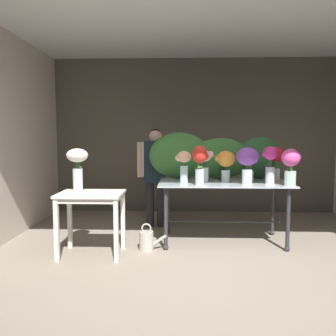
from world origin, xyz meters
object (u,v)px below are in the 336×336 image
(vase_white_roses_tall, at_px, (77,165))
(watering_can, at_px, (147,240))
(vase_fuchsia_dahlias, at_px, (291,164))
(vase_magenta_carnations, at_px, (270,162))
(vase_ivory_snapdragons, at_px, (250,164))
(side_table_white, at_px, (91,201))
(florist, at_px, (155,167))
(vase_scarlet_tulips, at_px, (200,162))
(display_table_glass, at_px, (223,191))
(vase_sunset_lilies, at_px, (225,162))
(vase_blush_ranunculus, at_px, (205,163))
(vase_peach_stock, at_px, (184,164))
(vase_crimson_freesia, at_px, (276,159))
(vase_violet_anemones, at_px, (247,161))

(vase_white_roses_tall, xyz_separation_m, watering_can, (0.81, 0.19, -0.97))
(vase_fuchsia_dahlias, bearing_deg, vase_magenta_carnations, 140.41)
(vase_ivory_snapdragons, bearing_deg, side_table_white, -163.43)
(florist, xyz_separation_m, watering_can, (-0.03, -1.11, -0.82))
(vase_fuchsia_dahlias, bearing_deg, vase_ivory_snapdragons, 137.00)
(vase_scarlet_tulips, bearing_deg, display_table_glass, 44.47)
(display_table_glass, distance_m, vase_fuchsia_dahlias, 0.94)
(vase_ivory_snapdragons, height_order, watering_can, vase_ivory_snapdragons)
(vase_magenta_carnations, bearing_deg, display_table_glass, 163.06)
(vase_sunset_lilies, relative_size, vase_white_roses_tall, 0.78)
(florist, height_order, vase_magenta_carnations, florist)
(side_table_white, xyz_separation_m, watering_can, (0.65, 0.19, -0.53))
(vase_scarlet_tulips, height_order, vase_blush_ranunculus, vase_scarlet_tulips)
(side_table_white, xyz_separation_m, vase_peach_stock, (1.12, 0.41, 0.42))
(florist, relative_size, vase_crimson_freesia, 3.35)
(vase_violet_anemones, relative_size, vase_white_roses_tall, 0.88)
(vase_blush_ranunculus, distance_m, vase_ivory_snapdragons, 0.61)
(vase_scarlet_tulips, height_order, vase_peach_stock, vase_scarlet_tulips)
(vase_magenta_carnations, xyz_separation_m, watering_can, (-1.57, -0.20, -0.98))
(vase_crimson_freesia, bearing_deg, watering_can, -163.27)
(display_table_glass, height_order, watering_can, display_table_glass)
(vase_white_roses_tall, bearing_deg, display_table_glass, 17.09)
(vase_peach_stock, relative_size, vase_fuchsia_dahlias, 0.92)
(vase_violet_anemones, bearing_deg, vase_sunset_lilies, 132.38)
(vase_scarlet_tulips, distance_m, vase_fuchsia_dahlias, 1.11)
(vase_ivory_snapdragons, bearing_deg, vase_peach_stock, -167.90)
(watering_can, bearing_deg, vase_crimson_freesia, 16.73)
(vase_scarlet_tulips, xyz_separation_m, vase_peach_stock, (-0.20, 0.18, -0.04))
(vase_violet_anemones, relative_size, vase_ivory_snapdragons, 1.18)
(vase_violet_anemones, xyz_separation_m, vase_fuchsia_dahlias, (0.51, -0.11, -0.03))
(vase_sunset_lilies, xyz_separation_m, vase_crimson_freesia, (0.71, 0.12, 0.04))
(vase_magenta_carnations, height_order, vase_white_roses_tall, vase_magenta_carnations)
(florist, xyz_separation_m, vase_sunset_lilies, (1.00, -0.70, 0.14))
(vase_peach_stock, bearing_deg, florist, 116.03)
(display_table_glass, xyz_separation_m, vase_blush_ranunculus, (-0.25, -0.03, 0.39))
(vase_fuchsia_dahlias, relative_size, vase_white_roses_tall, 0.86)
(vase_white_roses_tall, bearing_deg, vase_blush_ranunculus, 18.72)
(vase_sunset_lilies, distance_m, vase_crimson_freesia, 0.72)
(vase_scarlet_tulips, distance_m, vase_blush_ranunculus, 0.32)
(display_table_glass, bearing_deg, vase_crimson_freesia, 11.80)
(vase_magenta_carnations, xyz_separation_m, vase_sunset_lilies, (-0.54, 0.21, -0.02))
(vase_scarlet_tulips, bearing_deg, vase_fuchsia_dahlias, -0.69)
(vase_violet_anemones, distance_m, vase_peach_stock, 0.81)
(florist, bearing_deg, vase_blush_ranunculus, -46.58)
(vase_magenta_carnations, xyz_separation_m, vase_scarlet_tulips, (-0.90, -0.16, 0.02))
(vase_crimson_freesia, bearing_deg, vase_violet_anemones, -140.95)
(vase_magenta_carnations, bearing_deg, vase_violet_anemones, -169.52)
(florist, distance_m, vase_fuchsia_dahlias, 2.06)
(vase_blush_ranunculus, distance_m, vase_white_roses_tall, 1.65)
(vase_sunset_lilies, bearing_deg, side_table_white, -160.65)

